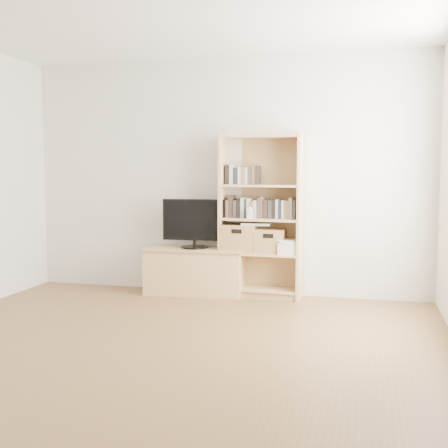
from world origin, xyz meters
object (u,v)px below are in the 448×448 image
(tv_stand, at_px, (195,272))
(basket_left, at_px, (240,238))
(baby_monitor, at_px, (250,214))
(bookshelf, at_px, (261,216))
(television, at_px, (194,223))
(basket_right, at_px, (270,241))
(laptop, at_px, (256,224))

(tv_stand, bearing_deg, basket_left, 3.31)
(baby_monitor, bearing_deg, bookshelf, 47.10)
(bookshelf, height_order, television, bookshelf)
(basket_right, bearing_deg, laptop, 179.43)
(television, relative_size, baby_monitor, 6.78)
(laptop, bearing_deg, basket_right, -5.17)
(bookshelf, height_order, basket_right, bookshelf)
(baby_monitor, xyz_separation_m, laptop, (0.05, 0.09, -0.11))
(baby_monitor, height_order, basket_right, baby_monitor)
(bookshelf, bearing_deg, television, -173.71)
(tv_stand, height_order, basket_left, basket_left)
(bookshelf, relative_size, basket_right, 5.64)
(bookshelf, relative_size, television, 2.50)
(baby_monitor, height_order, basket_left, baby_monitor)
(television, bearing_deg, baby_monitor, -7.76)
(basket_left, bearing_deg, tv_stand, -173.67)
(tv_stand, relative_size, basket_left, 2.98)
(television, bearing_deg, bookshelf, 0.06)
(tv_stand, height_order, baby_monitor, baby_monitor)
(bookshelf, xyz_separation_m, basket_right, (0.11, -0.01, -0.26))
(baby_monitor, relative_size, laptop, 0.34)
(basket_left, height_order, basket_right, basket_left)
(basket_left, xyz_separation_m, laptop, (0.19, -0.01, 0.16))
(bookshelf, xyz_separation_m, basket_left, (-0.23, 0.01, -0.24))
(tv_stand, xyz_separation_m, basket_right, (0.84, 0.04, 0.37))
(laptop, bearing_deg, television, 179.78)
(bookshelf, bearing_deg, basket_right, -2.60)
(television, distance_m, laptop, 0.69)
(basket_right, bearing_deg, baby_monitor, -157.35)
(television, height_order, basket_left, television)
(baby_monitor, distance_m, basket_left, 0.32)
(tv_stand, xyz_separation_m, laptop, (0.68, 0.04, 0.55))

